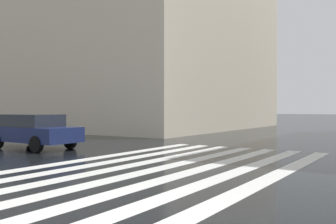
# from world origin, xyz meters

# --- Properties ---
(ground_plane) EXTENTS (220.00, 220.00, 0.00)m
(ground_plane) POSITION_xyz_m (0.00, 0.00, 0.00)
(ground_plane) COLOR black
(zebra_crossing) EXTENTS (13.00, 6.50, 0.01)m
(zebra_crossing) POSITION_xyz_m (4.00, 2.02, 0.00)
(zebra_crossing) COLOR silver
(zebra_crossing) RESTS_ON ground_plane
(haussmann_block_mid) EXTENTS (19.82, 22.39, 18.24)m
(haussmann_block_mid) POSITION_xyz_m (22.41, 18.71, 8.93)
(haussmann_block_mid) COLOR beige
(haussmann_block_mid) RESTS_ON ground_plane
(car_navy) EXTENTS (1.85, 4.10, 1.41)m
(car_navy) POSITION_xyz_m (5.50, 9.31, 0.76)
(car_navy) COLOR navy
(car_navy) RESTS_ON ground_plane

